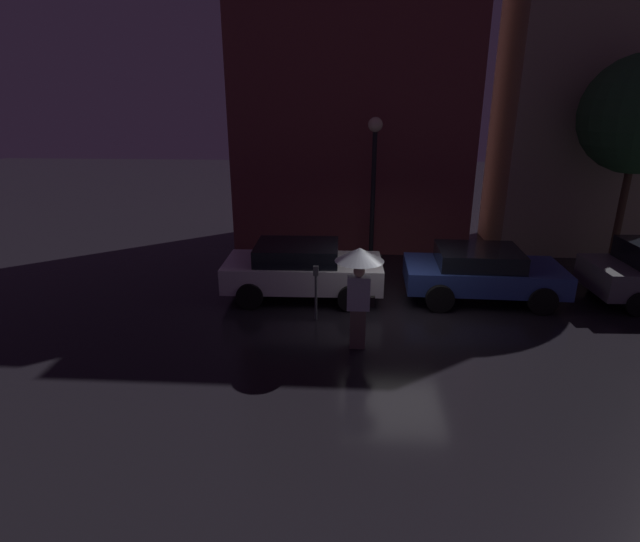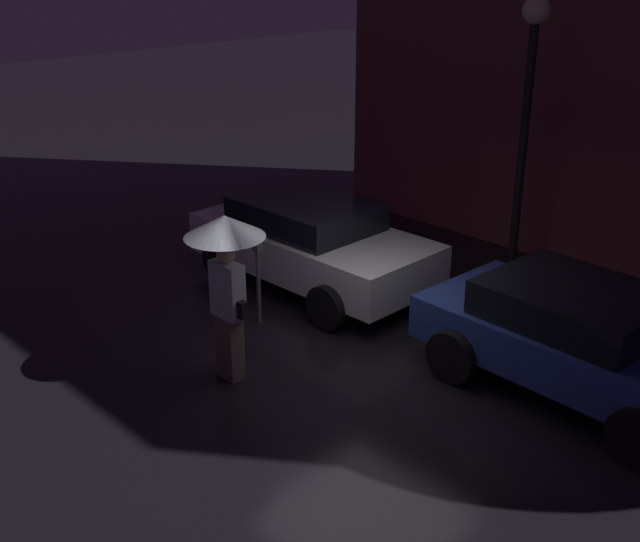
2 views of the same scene
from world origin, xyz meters
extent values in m
plane|color=black|center=(0.00, 0.00, 0.00)|extent=(60.00, 60.00, 0.00)
cube|color=silver|center=(-2.32, 1.27, 0.65)|extent=(4.03, 1.88, 0.64)
cube|color=black|center=(-2.48, 1.27, 1.19)|extent=(2.11, 1.63, 0.44)
cylinder|color=black|center=(-1.08, 2.17, 0.33)|extent=(0.66, 0.22, 0.66)
cylinder|color=black|center=(-1.08, 0.36, 0.33)|extent=(0.66, 0.22, 0.66)
cylinder|color=black|center=(-3.56, 2.17, 0.33)|extent=(0.66, 0.22, 0.66)
cylinder|color=black|center=(-3.56, 0.36, 0.33)|extent=(0.66, 0.22, 0.66)
cube|color=navy|center=(2.27, 1.38, 0.63)|extent=(3.96, 1.97, 0.57)
cube|color=black|center=(2.11, 1.38, 1.12)|extent=(2.08, 1.69, 0.43)
cylinder|color=black|center=(3.48, 0.46, 0.34)|extent=(0.69, 0.22, 0.69)
cylinder|color=black|center=(1.06, 2.30, 0.34)|extent=(0.69, 0.22, 0.69)
cylinder|color=black|center=(1.06, 0.46, 0.34)|extent=(0.69, 0.22, 0.69)
cube|color=#66564C|center=(-0.95, -1.47, 0.43)|extent=(0.32, 0.21, 0.85)
cube|color=#B2B7C6|center=(-0.95, -1.47, 1.21)|extent=(0.46, 0.21, 0.71)
sphere|color=tan|center=(-0.95, -1.47, 1.68)|extent=(0.23, 0.23, 0.23)
cylinder|color=black|center=(-0.95, -1.47, 1.48)|extent=(0.02, 0.02, 0.83)
cone|color=silver|center=(-0.95, -1.47, 2.03)|extent=(0.98, 0.98, 0.27)
cube|color=black|center=(-0.69, -1.47, 1.03)|extent=(0.16, 0.10, 0.22)
cylinder|color=#4C5154|center=(-1.89, -0.21, 0.56)|extent=(0.06, 0.06, 1.11)
cube|color=#4C5154|center=(-1.89, -0.21, 1.22)|extent=(0.12, 0.10, 0.22)
cylinder|color=black|center=(-0.47, 4.10, 1.98)|extent=(0.14, 0.14, 3.97)
sphere|color=#F9EAB7|center=(-0.47, 4.10, 4.18)|extent=(0.42, 0.42, 0.42)
camera|label=1|loc=(-1.16, -10.81, 4.97)|focal=28.00mm
camera|label=2|loc=(6.23, -6.85, 5.14)|focal=45.00mm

